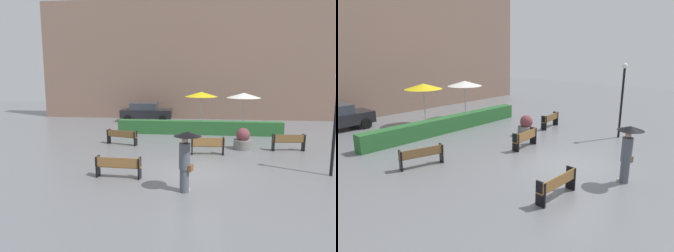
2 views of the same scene
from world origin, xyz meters
The scene contains 12 objects.
ground_plane centered at (0.00, 0.00, 0.00)m, with size 60.00×60.00×0.00m, color slate.
bench_mid_center centered at (0.67, 3.05, 0.51)m, with size 1.68×0.47×0.88m.
bench_far_right centered at (4.88, 4.32, 0.52)m, with size 1.71×0.51×0.88m.
bench_far_left centered at (-4.16, 4.78, 0.51)m, with size 1.86×0.80×0.83m.
bench_near_left centered at (-2.82, -0.95, 0.50)m, with size 1.83×0.46×0.83m.
pedestrian_with_umbrella centered at (-0.13, -2.18, 1.36)m, with size 0.94×0.94×2.13m.
planter_pot centered at (2.55, 4.44, 0.49)m, with size 0.98×0.98×1.15m.
lamp_post centered at (5.53, 0.25, 2.48)m, with size 0.28×0.28×4.07m.
patio_umbrella_yellow centered at (0.24, 10.97, 2.48)m, with size 2.38×2.38×2.66m.
patio_umbrella_white centered at (3.23, 10.41, 2.46)m, with size 2.39×2.39×2.64m.
hedge_strip centered at (0.15, 8.40, 0.45)m, with size 10.80×0.70×0.89m, color #28602D.
building_facade centered at (0.00, 16.00, 5.10)m, with size 28.00×1.20×10.21m, color #846656.
Camera 2 is at (-10.79, -5.66, 4.76)m, focal length 32.28 mm.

